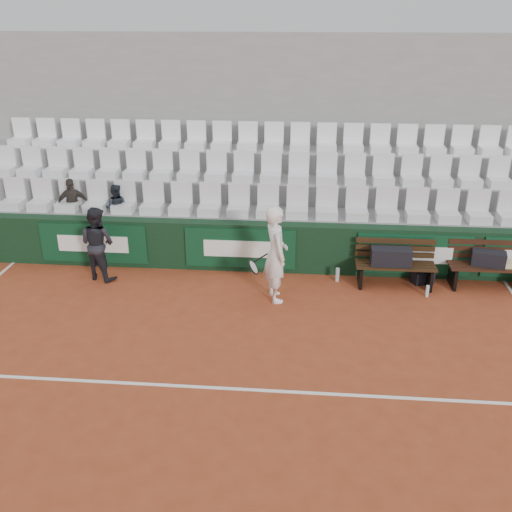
{
  "coord_description": "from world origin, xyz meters",
  "views": [
    {
      "loc": [
        1.02,
        -6.53,
        4.96
      ],
      "look_at": [
        0.24,
        2.4,
        1.0
      ],
      "focal_mm": 40.0,
      "sensor_mm": 36.0,
      "label": 1
    }
  ],
  "objects_px": {
    "water_bottle_far": "(427,291)",
    "spectator_b": "(70,184)",
    "bench_left": "(394,275)",
    "tennis_player": "(276,254)",
    "sports_bag_right": "(489,258)",
    "water_bottle_near": "(337,275)",
    "sports_bag_ground": "(423,277)",
    "spectator_c": "(114,187)",
    "ball_kid": "(98,243)",
    "bench_right": "(488,276)",
    "sports_bag_left": "(391,257)"
  },
  "relations": [
    {
      "from": "sports_bag_right",
      "to": "ball_kid",
      "type": "height_order",
      "value": "ball_kid"
    },
    {
      "from": "tennis_player",
      "to": "water_bottle_near",
      "type": "bearing_deg",
      "value": 35.09
    },
    {
      "from": "spectator_c",
      "to": "spectator_b",
      "type": "bearing_deg",
      "value": -4.91
    },
    {
      "from": "water_bottle_near",
      "to": "sports_bag_ground",
      "type": "bearing_deg",
      "value": 2.94
    },
    {
      "from": "sports_bag_ground",
      "to": "spectator_b",
      "type": "relative_size",
      "value": 0.36
    },
    {
      "from": "sports_bag_left",
      "to": "water_bottle_far",
      "type": "distance_m",
      "value": 0.92
    },
    {
      "from": "bench_left",
      "to": "water_bottle_near",
      "type": "relative_size",
      "value": 5.45
    },
    {
      "from": "tennis_player",
      "to": "ball_kid",
      "type": "xyz_separation_m",
      "value": [
        -3.48,
        0.58,
        -0.16
      ]
    },
    {
      "from": "sports_bag_ground",
      "to": "sports_bag_left",
      "type": "bearing_deg",
      "value": -164.21
    },
    {
      "from": "tennis_player",
      "to": "sports_bag_ground",
      "type": "bearing_deg",
      "value": 17.84
    },
    {
      "from": "water_bottle_far",
      "to": "tennis_player",
      "type": "distance_m",
      "value": 2.93
    },
    {
      "from": "water_bottle_far",
      "to": "bench_right",
      "type": "bearing_deg",
      "value": 22.3
    },
    {
      "from": "bench_left",
      "to": "sports_bag_right",
      "type": "bearing_deg",
      "value": 3.6
    },
    {
      "from": "water_bottle_far",
      "to": "spectator_b",
      "type": "bearing_deg",
      "value": 168.78
    },
    {
      "from": "sports_bag_right",
      "to": "water_bottle_near",
      "type": "bearing_deg",
      "value": -179.9
    },
    {
      "from": "spectator_b",
      "to": "bench_left",
      "type": "bearing_deg",
      "value": 150.71
    },
    {
      "from": "water_bottle_far",
      "to": "spectator_c",
      "type": "height_order",
      "value": "spectator_c"
    },
    {
      "from": "bench_right",
      "to": "spectator_b",
      "type": "xyz_separation_m",
      "value": [
        -8.38,
        0.93,
        1.33
      ]
    },
    {
      "from": "bench_right",
      "to": "ball_kid",
      "type": "height_order",
      "value": "ball_kid"
    },
    {
      "from": "water_bottle_far",
      "to": "bench_left",
      "type": "bearing_deg",
      "value": 144.18
    },
    {
      "from": "bench_left",
      "to": "water_bottle_far",
      "type": "xyz_separation_m",
      "value": [
        0.56,
        -0.4,
        -0.11
      ]
    },
    {
      "from": "bench_right",
      "to": "sports_bag_ground",
      "type": "distance_m",
      "value": 1.2
    },
    {
      "from": "sports_bag_left",
      "to": "spectator_b",
      "type": "relative_size",
      "value": 0.67
    },
    {
      "from": "spectator_c",
      "to": "bench_left",
      "type": "bearing_deg",
      "value": 164.93
    },
    {
      "from": "ball_kid",
      "to": "sports_bag_left",
      "type": "bearing_deg",
      "value": -157.37
    },
    {
      "from": "bench_right",
      "to": "water_bottle_near",
      "type": "bearing_deg",
      "value": 179.78
    },
    {
      "from": "bench_left",
      "to": "ball_kid",
      "type": "relative_size",
      "value": 1.02
    },
    {
      "from": "bench_right",
      "to": "sports_bag_right",
      "type": "relative_size",
      "value": 2.48
    },
    {
      "from": "tennis_player",
      "to": "ball_kid",
      "type": "bearing_deg",
      "value": 170.61
    },
    {
      "from": "sports_bag_ground",
      "to": "tennis_player",
      "type": "height_order",
      "value": "tennis_player"
    },
    {
      "from": "bench_left",
      "to": "bench_right",
      "type": "relative_size",
      "value": 1.0
    },
    {
      "from": "spectator_c",
      "to": "tennis_player",
      "type": "bearing_deg",
      "value": 148.31
    },
    {
      "from": "bench_right",
      "to": "water_bottle_near",
      "type": "distance_m",
      "value": 2.84
    },
    {
      "from": "spectator_b",
      "to": "ball_kid",
      "type": "bearing_deg",
      "value": 106.9
    },
    {
      "from": "sports_bag_ground",
      "to": "ball_kid",
      "type": "distance_m",
      "value": 6.34
    },
    {
      "from": "water_bottle_far",
      "to": "ball_kid",
      "type": "relative_size",
      "value": 0.15
    },
    {
      "from": "sports_bag_left",
      "to": "water_bottle_far",
      "type": "relative_size",
      "value": 3.35
    },
    {
      "from": "tennis_player",
      "to": "spectator_b",
      "type": "xyz_separation_m",
      "value": [
        -4.37,
        1.74,
        0.67
      ]
    },
    {
      "from": "bench_left",
      "to": "tennis_player",
      "type": "height_order",
      "value": "tennis_player"
    },
    {
      "from": "sports_bag_ground",
      "to": "spectator_c",
      "type": "xyz_separation_m",
      "value": [
        -6.26,
        0.83,
        1.39
      ]
    },
    {
      "from": "sports_bag_ground",
      "to": "water_bottle_far",
      "type": "distance_m",
      "value": 0.59
    },
    {
      "from": "sports_bag_right",
      "to": "water_bottle_near",
      "type": "relative_size",
      "value": 2.2
    },
    {
      "from": "tennis_player",
      "to": "water_bottle_far",
      "type": "bearing_deg",
      "value": 6.45
    },
    {
      "from": "water_bottle_far",
      "to": "spectator_b",
      "type": "xyz_separation_m",
      "value": [
        -7.17,
        1.42,
        1.45
      ]
    },
    {
      "from": "bench_left",
      "to": "sports_bag_ground",
      "type": "relative_size",
      "value": 3.7
    },
    {
      "from": "sports_bag_left",
      "to": "tennis_player",
      "type": "distance_m",
      "value": 2.28
    },
    {
      "from": "bench_left",
      "to": "spectator_b",
      "type": "distance_m",
      "value": 6.83
    },
    {
      "from": "tennis_player",
      "to": "spectator_c",
      "type": "xyz_separation_m",
      "value": [
        -3.45,
        1.74,
        0.62
      ]
    },
    {
      "from": "bench_left",
      "to": "sports_bag_left",
      "type": "distance_m",
      "value": 0.4
    },
    {
      "from": "sports_bag_ground",
      "to": "water_bottle_near",
      "type": "height_order",
      "value": "water_bottle_near"
    }
  ]
}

